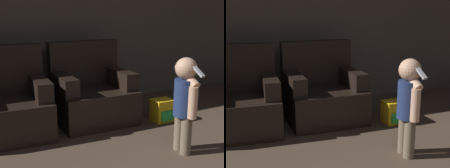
% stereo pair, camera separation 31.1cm
% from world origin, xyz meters
% --- Properties ---
extents(wall_back, '(8.40, 0.05, 2.60)m').
position_xyz_m(wall_back, '(0.00, 4.50, 1.30)').
color(wall_back, '#51493F').
rests_on(wall_back, ground_plane).
extents(armchair_left, '(0.94, 0.85, 0.94)m').
position_xyz_m(armchair_left, '(-0.81, 3.81, 0.32)').
color(armchair_left, black).
rests_on(armchair_left, ground_plane).
extents(armchair_right, '(0.90, 0.81, 0.94)m').
position_xyz_m(armchair_right, '(0.19, 3.81, 0.32)').
color(armchair_right, black).
rests_on(armchair_right, ground_plane).
extents(person_toddler, '(0.20, 0.35, 0.90)m').
position_xyz_m(person_toddler, '(0.57, 2.59, 0.53)').
color(person_toddler, brown).
rests_on(person_toddler, ground_plane).
extents(toy_backpack, '(0.24, 0.22, 0.26)m').
position_xyz_m(toy_backpack, '(0.92, 3.36, 0.13)').
color(toy_backpack, yellow).
rests_on(toy_backpack, ground_plane).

